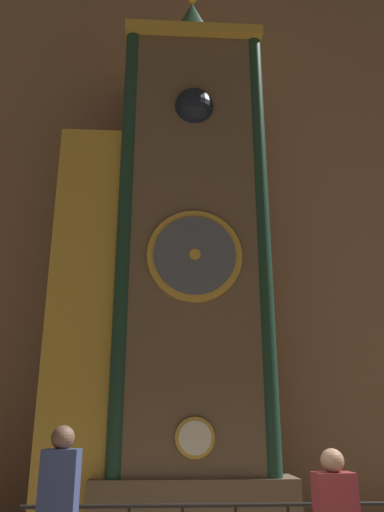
{
  "coord_description": "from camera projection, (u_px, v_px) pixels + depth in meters",
  "views": [
    {
      "loc": [
        -0.64,
        -3.75,
        1.87
      ],
      "look_at": [
        -0.15,
        4.6,
        4.64
      ],
      "focal_mm": 35.0,
      "sensor_mm": 36.0,
      "label": 1
    }
  ],
  "objects": [
    {
      "name": "visitor_near",
      "position": [
        58.0,
        507.0,
        4.58
      ],
      "size": [
        0.36,
        0.25,
        1.83
      ],
      "rotation": [
        0.0,
        0.0,
        -0.09
      ],
      "color": "#1B213A",
      "rests_on": "ground_plane"
    },
    {
      "name": "cathedral_back_wall",
      "position": [
        191.0,
        144.0,
        11.25
      ],
      "size": [
        24.0,
        0.32,
        15.63
      ],
      "color": "#846047",
      "rests_on": "ground_plane"
    },
    {
      "name": "clock_tower",
      "position": [
        172.0,
        269.0,
        8.7
      ],
      "size": [
        3.84,
        1.8,
        10.52
      ],
      "color": "brown",
      "rests_on": "ground_plane"
    }
  ]
}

